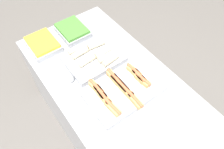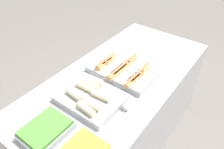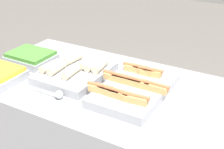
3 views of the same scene
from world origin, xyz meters
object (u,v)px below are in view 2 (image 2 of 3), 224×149
tray_side_back (46,130)px  tray_wraps (90,97)px  serving_spoon_near (124,109)px  tray_hotdogs (122,70)px

tray_side_back → tray_wraps: bearing=-3.7°
tray_side_back → serving_spoon_near: tray_side_back is taller
tray_hotdogs → tray_wraps: 0.40m
tray_hotdogs → tray_side_back: size_ratio=1.82×
serving_spoon_near → tray_hotdogs: bearing=36.6°
tray_wraps → tray_hotdogs: bearing=-0.9°
tray_hotdogs → tray_side_back: bearing=177.7°
tray_hotdogs → tray_wraps: tray_hotdogs is taller
tray_wraps → serving_spoon_near: size_ratio=2.01×
tray_hotdogs → tray_side_back: (-0.78, 0.03, -0.00)m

